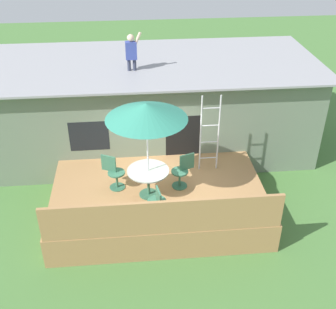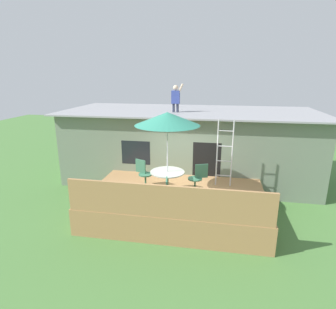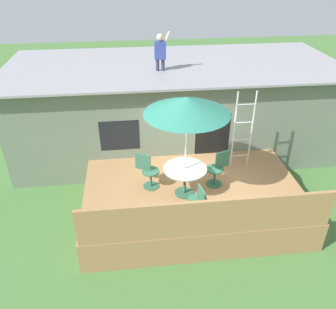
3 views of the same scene
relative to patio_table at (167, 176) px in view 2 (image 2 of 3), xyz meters
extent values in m
plane|color=#477538|center=(0.25, 0.24, -1.39)|extent=(40.00, 40.00, 0.00)
cube|color=slate|center=(0.25, 3.84, 0.05)|extent=(10.00, 4.00, 2.86)
cube|color=#99999E|center=(0.25, 3.84, 1.51)|extent=(10.50, 4.50, 0.06)
cube|color=black|center=(-1.54, 1.85, 0.16)|extent=(1.10, 0.03, 0.90)
cube|color=black|center=(1.10, 1.85, -0.34)|extent=(1.00, 0.03, 2.00)
cube|color=#A87A4C|center=(0.25, 0.24, -0.99)|extent=(5.47, 3.48, 0.80)
cube|color=#A87A4C|center=(0.25, -1.45, -0.14)|extent=(5.37, 0.08, 0.90)
cylinder|color=#33664C|center=(0.00, 0.00, -0.57)|extent=(0.48, 0.48, 0.03)
cylinder|color=#33664C|center=(0.00, 0.00, -0.22)|extent=(0.07, 0.07, 0.71)
cylinder|color=#999E93|center=(0.00, 0.00, 0.14)|extent=(1.04, 1.04, 0.03)
cylinder|color=silver|center=(0.00, 0.00, 0.61)|extent=(0.04, 0.04, 2.40)
cone|color=#338C72|center=(0.00, 0.00, 1.76)|extent=(1.90, 1.90, 0.38)
cylinder|color=silver|center=(1.45, 1.04, 0.51)|extent=(0.04, 0.04, 2.20)
cylinder|color=silver|center=(1.93, 1.04, 0.51)|extent=(0.04, 0.04, 2.20)
cylinder|color=silver|center=(1.69, 1.04, -0.24)|extent=(0.48, 0.03, 0.03)
cylinder|color=silver|center=(1.69, 1.04, 0.26)|extent=(0.48, 0.03, 0.03)
cylinder|color=silver|center=(1.69, 1.04, 0.76)|extent=(0.48, 0.03, 0.03)
cylinder|color=silver|center=(1.69, 1.04, 1.26)|extent=(0.48, 0.03, 0.03)
cylinder|color=#33384C|center=(-0.34, 3.19, 1.71)|extent=(0.10, 0.10, 0.34)
cylinder|color=#33384C|center=(-0.18, 3.19, 1.71)|extent=(0.10, 0.10, 0.34)
cube|color=#384799|center=(-0.26, 3.19, 2.13)|extent=(0.32, 0.20, 0.50)
sphere|color=beige|center=(-0.26, 3.19, 2.49)|extent=(0.20, 0.20, 0.20)
cylinder|color=beige|center=(-0.08, 3.19, 2.43)|extent=(0.26, 0.08, 0.44)
cylinder|color=#33664C|center=(-0.80, 0.39, -0.58)|extent=(0.40, 0.40, 0.02)
cylinder|color=#33664C|center=(-0.80, 0.39, -0.36)|extent=(0.06, 0.06, 0.44)
cylinder|color=#33664C|center=(-0.80, 0.39, -0.13)|extent=(0.44, 0.44, 0.04)
cube|color=#33664C|center=(-0.98, 0.47, 0.11)|extent=(0.38, 0.21, 0.44)
cylinder|color=#33664C|center=(0.82, 0.29, -0.58)|extent=(0.40, 0.40, 0.02)
cylinder|color=#33664C|center=(0.82, 0.29, -0.36)|extent=(0.06, 0.06, 0.44)
cylinder|color=#33664C|center=(0.82, 0.29, -0.13)|extent=(0.44, 0.44, 0.04)
cube|color=#33664C|center=(1.01, 0.36, 0.11)|extent=(0.39, 0.17, 0.44)
cylinder|color=#33664C|center=(0.14, -0.88, -0.58)|extent=(0.40, 0.40, 0.02)
cylinder|color=#33664C|center=(0.14, -0.88, -0.36)|extent=(0.06, 0.06, 0.44)
cylinder|color=#33664C|center=(0.14, -0.88, -0.13)|extent=(0.44, 0.44, 0.04)
cube|color=#33664C|center=(0.18, -1.07, 0.11)|extent=(0.10, 0.40, 0.44)
camera|label=1|loc=(-0.33, -8.62, 5.99)|focal=45.44mm
camera|label=2|loc=(1.43, -7.78, 2.99)|focal=29.66mm
camera|label=3|loc=(-1.20, -6.68, 4.63)|focal=36.64mm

